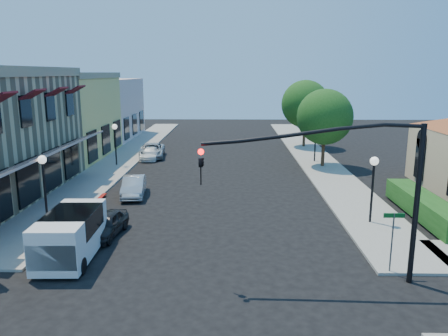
{
  "coord_description": "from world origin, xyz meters",
  "views": [
    {
      "loc": [
        1.34,
        -13.8,
        7.73
      ],
      "look_at": [
        0.84,
        9.62,
        2.6
      ],
      "focal_mm": 35.0,
      "sensor_mm": 36.0,
      "label": 1
    }
  ],
  "objects_px": {
    "lamppost_right_far": "(316,131)",
    "parked_car_b": "(134,186)",
    "lamppost_left_near": "(43,171)",
    "parked_car_a": "(105,224)",
    "street_tree_b": "(305,104)",
    "parked_car_c": "(150,154)",
    "street_name_sign": "(393,233)",
    "lamppost_right_near": "(374,173)",
    "white_van": "(70,233)",
    "parked_car_d": "(152,151)",
    "street_tree_a": "(325,117)",
    "lamppost_left_far": "(115,134)",
    "signal_mast_arm": "(359,177)"
  },
  "relations": [
    {
      "from": "street_tree_b",
      "to": "lamppost_left_near",
      "type": "distance_m",
      "value": 29.64
    },
    {
      "from": "street_tree_b",
      "to": "parked_car_c",
      "type": "relative_size",
      "value": 1.94
    },
    {
      "from": "parked_car_b",
      "to": "lamppost_right_far",
      "type": "bearing_deg",
      "value": 32.0
    },
    {
      "from": "signal_mast_arm",
      "to": "lamppost_right_near",
      "type": "relative_size",
      "value": 2.24
    },
    {
      "from": "lamppost_right_far",
      "to": "parked_car_b",
      "type": "height_order",
      "value": "lamppost_right_far"
    },
    {
      "from": "lamppost_right_far",
      "to": "parked_car_b",
      "type": "xyz_separation_m",
      "value": [
        -13.51,
        -11.0,
        -2.11
      ]
    },
    {
      "from": "lamppost_right_near",
      "to": "parked_car_b",
      "type": "relative_size",
      "value": 0.94
    },
    {
      "from": "lamppost_left_near",
      "to": "parked_car_d",
      "type": "height_order",
      "value": "lamppost_left_near"
    },
    {
      "from": "lamppost_left_far",
      "to": "parked_car_d",
      "type": "height_order",
      "value": "lamppost_left_far"
    },
    {
      "from": "lamppost_left_near",
      "to": "lamppost_right_far",
      "type": "relative_size",
      "value": 1.0
    },
    {
      "from": "lamppost_right_far",
      "to": "white_van",
      "type": "distance_m",
      "value": 24.99
    },
    {
      "from": "lamppost_left_near",
      "to": "lamppost_right_far",
      "type": "bearing_deg",
      "value": 43.26
    },
    {
      "from": "signal_mast_arm",
      "to": "parked_car_c",
      "type": "xyz_separation_m",
      "value": [
        -12.06,
        23.5,
        -3.56
      ]
    },
    {
      "from": "lamppost_left_far",
      "to": "white_van",
      "type": "relative_size",
      "value": 0.79
    },
    {
      "from": "street_name_sign",
      "to": "lamppost_left_near",
      "type": "height_order",
      "value": "lamppost_left_near"
    },
    {
      "from": "street_tree_b",
      "to": "parked_car_c",
      "type": "distance_m",
      "value": 17.03
    },
    {
      "from": "street_tree_b",
      "to": "lamppost_right_far",
      "type": "bearing_deg",
      "value": -92.15
    },
    {
      "from": "parked_car_c",
      "to": "street_name_sign",
      "type": "bearing_deg",
      "value": -59.83
    },
    {
      "from": "lamppost_left_far",
      "to": "parked_car_b",
      "type": "bearing_deg",
      "value": -68.78
    },
    {
      "from": "parked_car_b",
      "to": "white_van",
      "type": "bearing_deg",
      "value": -100.1
    },
    {
      "from": "lamppost_right_far",
      "to": "parked_car_b",
      "type": "distance_m",
      "value": 17.55
    },
    {
      "from": "lamppost_left_near",
      "to": "parked_car_c",
      "type": "xyz_separation_m",
      "value": [
        2.3,
        17.0,
        -2.21
      ]
    },
    {
      "from": "street_tree_a",
      "to": "lamppost_left_far",
      "type": "height_order",
      "value": "street_tree_a"
    },
    {
      "from": "street_tree_a",
      "to": "parked_car_b",
      "type": "height_order",
      "value": "street_tree_a"
    },
    {
      "from": "street_name_sign",
      "to": "lamppost_right_near",
      "type": "relative_size",
      "value": 0.7
    },
    {
      "from": "lamppost_right_far",
      "to": "parked_car_a",
      "type": "relative_size",
      "value": 1.03
    },
    {
      "from": "street_tree_b",
      "to": "parked_car_a",
      "type": "relative_size",
      "value": 2.03
    },
    {
      "from": "street_name_sign",
      "to": "parked_car_d",
      "type": "xyz_separation_m",
      "value": [
        -13.7,
        23.8,
        -1.06
      ]
    },
    {
      "from": "street_tree_a",
      "to": "lamppost_right_far",
      "type": "relative_size",
      "value": 1.82
    },
    {
      "from": "white_van",
      "to": "parked_car_d",
      "type": "xyz_separation_m",
      "value": [
        -0.7,
        22.64,
        -0.5
      ]
    },
    {
      "from": "street_tree_b",
      "to": "lamppost_left_far",
      "type": "height_order",
      "value": "street_tree_b"
    },
    {
      "from": "parked_car_d",
      "to": "parked_car_a",
      "type": "bearing_deg",
      "value": -91.77
    },
    {
      "from": "street_name_sign",
      "to": "parked_car_a",
      "type": "xyz_separation_m",
      "value": [
        -12.3,
        3.8,
        -1.11
      ]
    },
    {
      "from": "parked_car_c",
      "to": "parked_car_a",
      "type": "bearing_deg",
      "value": -86.62
    },
    {
      "from": "street_name_sign",
      "to": "parked_car_d",
      "type": "relative_size",
      "value": 0.54
    },
    {
      "from": "street_tree_a",
      "to": "lamppost_right_near",
      "type": "distance_m",
      "value": 14.08
    },
    {
      "from": "lamppost_left_near",
      "to": "lamppost_right_far",
      "type": "distance_m",
      "value": 23.35
    },
    {
      "from": "street_name_sign",
      "to": "parked_car_c",
      "type": "relative_size",
      "value": 0.69
    },
    {
      "from": "street_name_sign",
      "to": "parked_car_c",
      "type": "distance_m",
      "value": 26.63
    },
    {
      "from": "lamppost_left_near",
      "to": "parked_car_b",
      "type": "bearing_deg",
      "value": 55.05
    },
    {
      "from": "white_van",
      "to": "parked_car_c",
      "type": "distance_m",
      "value": 21.66
    },
    {
      "from": "lamppost_left_far",
      "to": "white_van",
      "type": "distance_m",
      "value": 18.95
    },
    {
      "from": "parked_car_a",
      "to": "parked_car_b",
      "type": "bearing_deg",
      "value": 97.87
    },
    {
      "from": "lamppost_left_near",
      "to": "parked_car_d",
      "type": "relative_size",
      "value": 0.77
    },
    {
      "from": "signal_mast_arm",
      "to": "lamppost_right_far",
      "type": "distance_m",
      "value": 22.7
    },
    {
      "from": "lamppost_left_near",
      "to": "parked_car_c",
      "type": "height_order",
      "value": "lamppost_left_near"
    },
    {
      "from": "street_tree_b",
      "to": "parked_car_d",
      "type": "distance_m",
      "value": 16.62
    },
    {
      "from": "street_name_sign",
      "to": "lamppost_left_far",
      "type": "xyz_separation_m",
      "value": [
        -16.0,
        19.8,
        1.04
      ]
    },
    {
      "from": "street_tree_a",
      "to": "white_van",
      "type": "bearing_deg",
      "value": -127.49
    },
    {
      "from": "lamppost_right_far",
      "to": "white_van",
      "type": "bearing_deg",
      "value": -124.15
    }
  ]
}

